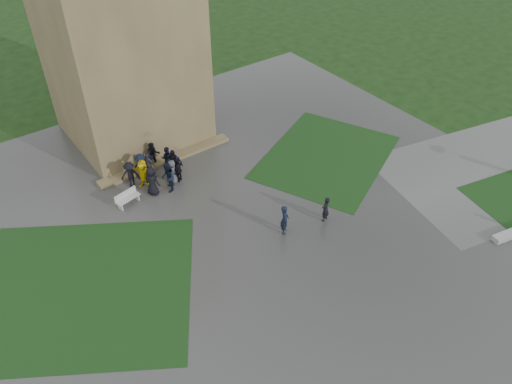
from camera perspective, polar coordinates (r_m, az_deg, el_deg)
ground at (r=25.17m, az=1.38°, el=-7.92°), size 120.00×120.00×0.00m
plaza at (r=26.28m, az=-1.27°, el=-5.33°), size 34.00×34.00×0.02m
lawn_inset_left at (r=25.46m, az=-20.14°, el=-10.37°), size 14.10×13.46×0.01m
lawn_inset_right at (r=32.33m, az=8.03°, el=4.02°), size 11.12×10.15×0.01m
tower_plinth at (r=32.04m, az=-10.20°, el=3.63°), size 9.00×0.80×0.22m
bench at (r=28.98m, az=-14.49°, el=-0.66°), size 1.51×0.76×0.84m
visitor_cluster at (r=29.98m, az=-11.41°, el=2.76°), size 3.80×3.55×2.43m
pedestrian_mid at (r=26.09m, az=3.29°, el=-3.14°), size 0.72×0.76×1.75m
pedestrian_near at (r=27.08m, az=7.95°, el=-1.94°), size 0.65×0.52×1.54m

